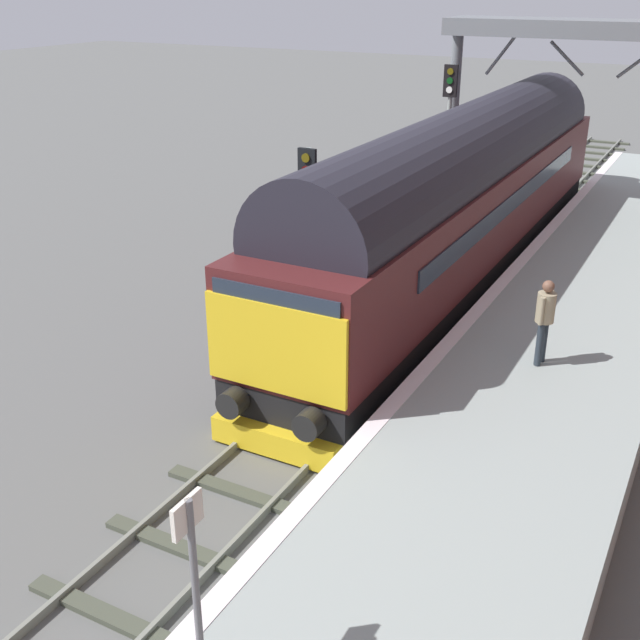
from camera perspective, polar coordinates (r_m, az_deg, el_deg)
ground_plane at (r=15.66m, az=1.50°, el=-5.38°), size 140.00×140.00×0.00m
track_main at (r=15.64m, az=1.50°, el=-5.20°), size 2.50×60.00×0.15m
station_platform at (r=14.39m, az=14.51°, el=-6.75°), size 4.00×44.00×1.01m
diesel_locomotive at (r=20.78m, az=10.34°, el=9.05°), size 2.74×19.16×4.68m
signal_post_near at (r=18.13m, az=-0.87°, el=8.00°), size 0.44×0.22×4.13m
signal_post_mid at (r=26.41m, az=9.32°, el=13.88°), size 0.44×0.22×5.10m
platform_number_sign at (r=8.10m, az=-9.29°, el=-16.85°), size 0.10×0.44×2.09m
waiting_passenger at (r=14.78m, az=16.08°, el=0.39°), size 0.38×0.51×1.64m
overhead_footbridge at (r=25.49m, az=19.99°, el=18.25°), size 9.30×2.00×6.49m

